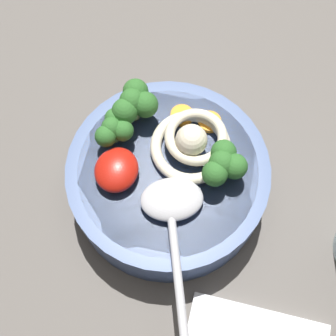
% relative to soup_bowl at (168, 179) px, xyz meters
% --- Properties ---
extents(table_slab, '(1.26, 1.26, 0.04)m').
position_rel_soup_bowl_xyz_m(table_slab, '(0.03, -0.03, -0.05)').
color(table_slab, '#5B5651').
rests_on(table_slab, ground).
extents(soup_bowl, '(0.21, 0.21, 0.06)m').
position_rel_soup_bowl_xyz_m(soup_bowl, '(0.00, 0.00, 0.00)').
color(soup_bowl, '#334775').
rests_on(soup_bowl, table_slab).
extents(noodle_pile, '(0.09, 0.09, 0.04)m').
position_rel_soup_bowl_xyz_m(noodle_pile, '(0.03, -0.02, 0.04)').
color(noodle_pile, beige).
rests_on(noodle_pile, soup_bowl).
extents(soup_spoon, '(0.17, 0.08, 0.02)m').
position_rel_soup_bowl_xyz_m(soup_spoon, '(-0.05, -0.02, 0.04)').
color(soup_spoon, '#B7B7BC').
rests_on(soup_spoon, soup_bowl).
extents(chili_sauce_dollop, '(0.05, 0.04, 0.02)m').
position_rel_soup_bowl_xyz_m(chili_sauce_dollop, '(-0.02, 0.05, 0.04)').
color(chili_sauce_dollop, '#B2190F').
rests_on(chili_sauce_dollop, soup_bowl).
extents(broccoli_floret_beside_chili, '(0.05, 0.04, 0.04)m').
position_rel_soup_bowl_xyz_m(broccoli_floret_beside_chili, '(0.05, 0.05, 0.05)').
color(broccoli_floret_beside_chili, '#7A9E60').
rests_on(broccoli_floret_beside_chili, soup_bowl).
extents(broccoli_floret_right, '(0.04, 0.04, 0.03)m').
position_rel_soup_bowl_xyz_m(broccoli_floret_right, '(0.02, 0.06, 0.05)').
color(broccoli_floret_right, '#7A9E60').
rests_on(broccoli_floret_right, soup_bowl).
extents(broccoli_floret_near_spoon, '(0.05, 0.04, 0.04)m').
position_rel_soup_bowl_xyz_m(broccoli_floret_near_spoon, '(0.00, -0.05, 0.05)').
color(broccoli_floret_near_spoon, '#7A9E60').
rests_on(broccoli_floret_near_spoon, soup_bowl).
extents(carrot_slice_front, '(0.02, 0.02, 0.01)m').
position_rel_soup_bowl_xyz_m(carrot_slice_front, '(0.06, -0.03, 0.03)').
color(carrot_slice_front, orange).
rests_on(carrot_slice_front, soup_bowl).
extents(carrot_slice_far, '(0.02, 0.02, 0.01)m').
position_rel_soup_bowl_xyz_m(carrot_slice_far, '(0.06, -0.00, 0.03)').
color(carrot_slice_far, orange).
rests_on(carrot_slice_far, soup_bowl).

